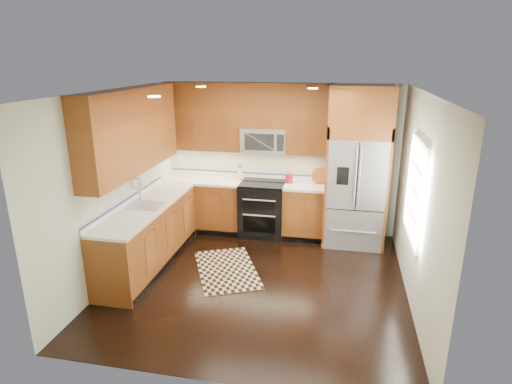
% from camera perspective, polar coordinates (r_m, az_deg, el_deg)
% --- Properties ---
extents(ground, '(4.00, 4.00, 0.00)m').
position_cam_1_polar(ground, '(6.12, 0.29, -11.81)').
color(ground, black).
rests_on(ground, ground).
extents(wall_back, '(4.00, 0.02, 2.60)m').
position_cam_1_polar(wall_back, '(7.50, 3.27, 4.44)').
color(wall_back, beige).
rests_on(wall_back, ground).
extents(wall_left, '(0.02, 4.00, 2.60)m').
position_cam_1_polar(wall_left, '(6.28, -17.91, 0.97)').
color(wall_left, beige).
rests_on(wall_left, ground).
extents(wall_right, '(0.02, 4.00, 2.60)m').
position_cam_1_polar(wall_right, '(5.59, 20.88, -1.37)').
color(wall_right, beige).
rests_on(wall_right, ground).
extents(window, '(0.04, 1.10, 1.30)m').
position_cam_1_polar(window, '(5.74, 20.47, 0.23)').
color(window, white).
rests_on(window, ground).
extents(base_cabinets, '(2.85, 3.00, 0.90)m').
position_cam_1_polar(base_cabinets, '(7.01, -8.21, -3.95)').
color(base_cabinets, brown).
rests_on(base_cabinets, ground).
extents(countertop, '(2.86, 3.01, 0.04)m').
position_cam_1_polar(countertop, '(6.91, -6.95, -0.07)').
color(countertop, silver).
rests_on(countertop, base_cabinets).
extents(upper_cabinets, '(2.85, 3.00, 1.15)m').
position_cam_1_polar(upper_cabinets, '(6.75, -7.61, 9.11)').
color(upper_cabinets, brown).
rests_on(upper_cabinets, ground).
extents(range, '(0.76, 0.67, 0.95)m').
position_cam_1_polar(range, '(7.46, 0.89, -2.27)').
color(range, black).
rests_on(range, ground).
extents(microwave, '(0.76, 0.40, 0.42)m').
position_cam_1_polar(microwave, '(7.27, 1.12, 6.94)').
color(microwave, '#B2B2B7').
rests_on(microwave, ground).
extents(refrigerator, '(0.98, 0.75, 2.60)m').
position_cam_1_polar(refrigerator, '(7.07, 13.32, 3.21)').
color(refrigerator, '#B2B2B7').
rests_on(refrigerator, ground).
extents(sink_faucet, '(0.54, 0.44, 0.37)m').
position_cam_1_polar(sink_faucet, '(6.44, -14.63, -1.20)').
color(sink_faucet, '#B2B2B7').
rests_on(sink_faucet, countertop).
extents(rug, '(1.31, 1.58, 0.01)m').
position_cam_1_polar(rug, '(6.43, -3.93, -10.24)').
color(rug, black).
rests_on(rug, ground).
extents(knife_block, '(0.12, 0.15, 0.26)m').
position_cam_1_polar(knife_block, '(7.53, -2.15, 2.52)').
color(knife_block, tan).
rests_on(knife_block, countertop).
extents(utensil_crock, '(0.15, 0.15, 0.35)m').
position_cam_1_polar(utensil_crock, '(7.30, 4.44, 2.11)').
color(utensil_crock, maroon).
rests_on(utensil_crock, countertop).
extents(cutting_board, '(0.28, 0.28, 0.02)m').
position_cam_1_polar(cutting_board, '(7.36, 8.46, 1.19)').
color(cutting_board, brown).
rests_on(cutting_board, countertop).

